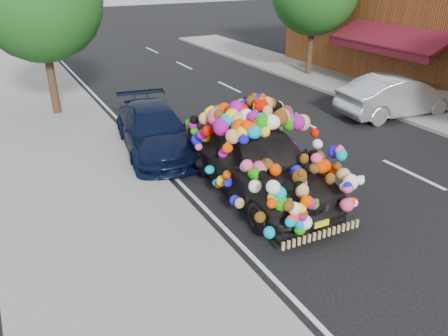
# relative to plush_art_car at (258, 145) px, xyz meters

# --- Properties ---
(ground) EXTENTS (100.00, 100.00, 0.00)m
(ground) POSITION_rel_plush_art_car_xyz_m (0.51, -1.20, -1.20)
(ground) COLOR black
(ground) RESTS_ON ground
(sidewalk) EXTENTS (4.00, 60.00, 0.12)m
(sidewalk) POSITION_rel_plush_art_car_xyz_m (-3.79, -1.20, -1.14)
(sidewalk) COLOR gray
(sidewalk) RESTS_ON ground
(kerb) EXTENTS (0.15, 60.00, 0.13)m
(kerb) POSITION_rel_plush_art_car_xyz_m (-1.84, -1.20, -1.14)
(kerb) COLOR gray
(kerb) RESTS_ON ground
(footpath_far) EXTENTS (3.00, 40.00, 0.12)m
(footpath_far) POSITION_rel_plush_art_car_xyz_m (8.71, 1.80, -1.14)
(footpath_far) COLOR gray
(footpath_far) RESTS_ON ground
(lane_markings) EXTENTS (6.00, 50.00, 0.01)m
(lane_markings) POSITION_rel_plush_art_car_xyz_m (4.11, -1.20, -1.20)
(lane_markings) COLOR silver
(lane_markings) RESTS_ON ground
(plush_art_car) EXTENTS (2.54, 5.21, 2.33)m
(plush_art_car) POSITION_rel_plush_art_car_xyz_m (0.00, 0.00, 0.00)
(plush_art_car) COLOR black
(plush_art_car) RESTS_ON ground
(navy_sedan) EXTENTS (2.49, 4.72, 1.31)m
(navy_sedan) POSITION_rel_plush_art_car_xyz_m (-1.29, 3.53, -0.55)
(navy_sedan) COLOR black
(navy_sedan) RESTS_ON ground
(silver_hatchback) EXTENTS (4.59, 2.05, 1.46)m
(silver_hatchback) POSITION_rel_plush_art_car_xyz_m (7.51, 2.48, -0.47)
(silver_hatchback) COLOR #A7A9AF
(silver_hatchback) RESTS_ON ground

